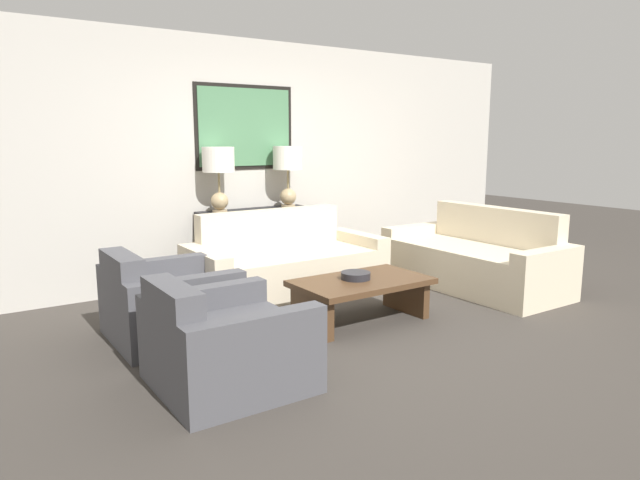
{
  "coord_description": "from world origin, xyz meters",
  "views": [
    {
      "loc": [
        -2.89,
        -3.52,
        1.59
      ],
      "look_at": [
        0.03,
        0.81,
        0.65
      ],
      "focal_mm": 32.0,
      "sensor_mm": 36.0,
      "label": 1
    }
  ],
  "objects_px": {
    "console_table": "(256,246)",
    "decorative_bowl": "(356,276)",
    "table_lamp_left": "(219,168)",
    "couch_by_side": "(475,261)",
    "armchair_near_back_wall": "(167,306)",
    "armchair_near_camera": "(225,347)",
    "table_lamp_right": "(288,166)",
    "couch_by_back_wall": "(285,267)",
    "coffee_table": "(361,290)"
  },
  "relations": [
    {
      "from": "console_table",
      "to": "decorative_bowl",
      "type": "xyz_separation_m",
      "value": [
        0.06,
        -1.74,
        0.0
      ]
    },
    {
      "from": "couch_by_side",
      "to": "armchair_near_camera",
      "type": "relative_size",
      "value": 2.16
    },
    {
      "from": "table_lamp_left",
      "to": "coffee_table",
      "type": "bearing_deg",
      "value": -73.93
    },
    {
      "from": "couch_by_side",
      "to": "armchair_near_back_wall",
      "type": "xyz_separation_m",
      "value": [
        -3.3,
        0.29,
        -0.02
      ]
    },
    {
      "from": "couch_by_back_wall",
      "to": "coffee_table",
      "type": "distance_m",
      "value": 1.14
    },
    {
      "from": "couch_by_side",
      "to": "armchair_near_back_wall",
      "type": "distance_m",
      "value": 3.31
    },
    {
      "from": "couch_by_side",
      "to": "coffee_table",
      "type": "relative_size",
      "value": 1.69
    },
    {
      "from": "console_table",
      "to": "armchair_near_back_wall",
      "type": "height_order",
      "value": "console_table"
    },
    {
      "from": "console_table",
      "to": "decorative_bowl",
      "type": "distance_m",
      "value": 1.74
    },
    {
      "from": "couch_by_back_wall",
      "to": "couch_by_side",
      "type": "bearing_deg",
      "value": -25.57
    },
    {
      "from": "table_lamp_right",
      "to": "decorative_bowl",
      "type": "distance_m",
      "value": 1.98
    },
    {
      "from": "table_lamp_right",
      "to": "couch_by_back_wall",
      "type": "xyz_separation_m",
      "value": [
        -0.42,
        -0.64,
        -0.99
      ]
    },
    {
      "from": "table_lamp_left",
      "to": "armchair_near_back_wall",
      "type": "bearing_deg",
      "value": -129.87
    },
    {
      "from": "couch_by_back_wall",
      "to": "coffee_table",
      "type": "height_order",
      "value": "couch_by_back_wall"
    },
    {
      "from": "table_lamp_right",
      "to": "coffee_table",
      "type": "xyz_separation_m",
      "value": [
        -0.33,
        -1.78,
        -1.0
      ]
    },
    {
      "from": "armchair_near_camera",
      "to": "console_table",
      "type": "bearing_deg",
      "value": 58.07
    },
    {
      "from": "table_lamp_left",
      "to": "couch_by_side",
      "type": "height_order",
      "value": "table_lamp_left"
    },
    {
      "from": "decorative_bowl",
      "to": "armchair_near_back_wall",
      "type": "height_order",
      "value": "armchair_near_back_wall"
    },
    {
      "from": "table_lamp_right",
      "to": "couch_by_back_wall",
      "type": "bearing_deg",
      "value": -123.4
    },
    {
      "from": "table_lamp_right",
      "to": "coffee_table",
      "type": "height_order",
      "value": "table_lamp_right"
    },
    {
      "from": "console_table",
      "to": "table_lamp_right",
      "type": "xyz_separation_m",
      "value": [
        0.42,
        0.0,
        0.87
      ]
    },
    {
      "from": "table_lamp_right",
      "to": "decorative_bowl",
      "type": "bearing_deg",
      "value": -101.81
    },
    {
      "from": "armchair_near_back_wall",
      "to": "armchair_near_camera",
      "type": "height_order",
      "value": "same"
    },
    {
      "from": "couch_by_back_wall",
      "to": "decorative_bowl",
      "type": "xyz_separation_m",
      "value": [
        0.06,
        -1.1,
        0.12
      ]
    },
    {
      "from": "couch_by_back_wall",
      "to": "couch_by_side",
      "type": "xyz_separation_m",
      "value": [
        1.85,
        -0.88,
        0.0
      ]
    },
    {
      "from": "table_lamp_left",
      "to": "couch_by_back_wall",
      "type": "xyz_separation_m",
      "value": [
        0.42,
        -0.64,
        -0.99
      ]
    },
    {
      "from": "armchair_near_camera",
      "to": "couch_by_side",
      "type": "bearing_deg",
      "value": 13.71
    },
    {
      "from": "table_lamp_right",
      "to": "armchair_near_back_wall",
      "type": "distance_m",
      "value": 2.46
    },
    {
      "from": "couch_by_back_wall",
      "to": "armchair_near_camera",
      "type": "bearing_deg",
      "value": -130.66
    },
    {
      "from": "decorative_bowl",
      "to": "table_lamp_right",
      "type": "bearing_deg",
      "value": 78.19
    },
    {
      "from": "console_table",
      "to": "table_lamp_left",
      "type": "xyz_separation_m",
      "value": [
        -0.42,
        0.0,
        0.87
      ]
    },
    {
      "from": "coffee_table",
      "to": "armchair_near_camera",
      "type": "distance_m",
      "value": 1.64
    },
    {
      "from": "couch_by_side",
      "to": "decorative_bowl",
      "type": "relative_size",
      "value": 7.69
    },
    {
      "from": "coffee_table",
      "to": "console_table",
      "type": "bearing_deg",
      "value": 92.95
    },
    {
      "from": "couch_by_side",
      "to": "decorative_bowl",
      "type": "height_order",
      "value": "couch_by_side"
    },
    {
      "from": "console_table",
      "to": "couch_by_back_wall",
      "type": "bearing_deg",
      "value": -90.0
    },
    {
      "from": "armchair_near_back_wall",
      "to": "armchair_near_camera",
      "type": "relative_size",
      "value": 1.0
    },
    {
      "from": "couch_by_side",
      "to": "armchair_near_back_wall",
      "type": "bearing_deg",
      "value": 174.97
    },
    {
      "from": "table_lamp_right",
      "to": "armchair_near_camera",
      "type": "bearing_deg",
      "value": -128.8
    },
    {
      "from": "armchair_near_camera",
      "to": "decorative_bowl",
      "type": "bearing_deg",
      "value": 21.2
    },
    {
      "from": "console_table",
      "to": "armchair_near_back_wall",
      "type": "relative_size",
      "value": 1.4
    },
    {
      "from": "coffee_table",
      "to": "armchair_near_camera",
      "type": "xyz_separation_m",
      "value": [
        -1.54,
        -0.55,
        -0.02
      ]
    },
    {
      "from": "coffee_table",
      "to": "armchair_near_back_wall",
      "type": "xyz_separation_m",
      "value": [
        -1.54,
        0.55,
        -0.02
      ]
    },
    {
      "from": "table_lamp_left",
      "to": "armchair_near_camera",
      "type": "distance_m",
      "value": 2.74
    },
    {
      "from": "table_lamp_left",
      "to": "couch_by_side",
      "type": "relative_size",
      "value": 0.35
    },
    {
      "from": "couch_by_back_wall",
      "to": "armchair_near_camera",
      "type": "height_order",
      "value": "couch_by_back_wall"
    },
    {
      "from": "table_lamp_right",
      "to": "couch_by_back_wall",
      "type": "relative_size",
      "value": 0.35
    },
    {
      "from": "decorative_bowl",
      "to": "armchair_near_back_wall",
      "type": "distance_m",
      "value": 1.6
    },
    {
      "from": "couch_by_back_wall",
      "to": "armchair_near_back_wall",
      "type": "bearing_deg",
      "value": -157.75
    },
    {
      "from": "couch_by_back_wall",
      "to": "decorative_bowl",
      "type": "bearing_deg",
      "value": -87.06
    }
  ]
}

